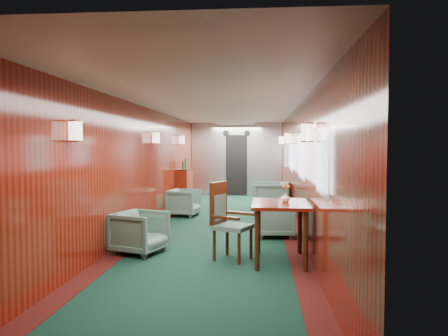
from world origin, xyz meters
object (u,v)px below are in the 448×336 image
object	(u,v)px
side_chair	(226,217)
armchair_right_far	(271,197)
armchair_left_far	(184,203)
armchair_left_near	(140,232)
credenza	(184,186)
armchair_right_near	(275,219)
dining_table	(280,212)

from	to	relation	value
side_chair	armchair_right_far	size ratio (longest dim) A/B	1.32
armchair_left_far	armchair_right_far	xyz separation A→B (m)	(2.03, 0.58, 0.07)
armchair_left_near	armchair_right_far	bearing A→B (deg)	-7.71
credenza	armchair_right_near	bearing A→B (deg)	-60.70
dining_table	armchair_right_near	size ratio (longest dim) A/B	1.64
armchair_left_far	credenza	bearing A→B (deg)	19.39
dining_table	armchair_right_far	world-z (taller)	dining_table
dining_table	side_chair	distance (m)	0.77
dining_table	armchair_left_near	xyz separation A→B (m)	(-2.09, 0.31, -0.38)
armchair_right_near	armchair_left_far	bearing A→B (deg)	-138.17
credenza	dining_table	bearing A→B (deg)	-68.02
side_chair	armchair_left_near	xyz separation A→B (m)	(-1.33, 0.22, -0.28)
armchair_right_far	side_chair	bearing A→B (deg)	-4.59
armchair_left_near	credenza	bearing A→B (deg)	21.91
armchair_left_far	dining_table	bearing A→B (deg)	-142.49
dining_table	side_chair	bearing A→B (deg)	174.00
side_chair	armchair_left_near	world-z (taller)	side_chair
dining_table	armchair_left_far	distance (m)	4.41
armchair_left_near	armchair_left_far	size ratio (longest dim) A/B	1.02
side_chair	credenza	xyz separation A→B (m)	(-1.64, 5.88, -0.09)
side_chair	credenza	distance (m)	6.10
dining_table	armchair_right_near	xyz separation A→B (m)	(-0.02, 1.71, -0.39)
armchair_left_near	armchair_right_far	xyz separation A→B (m)	(2.07, 4.16, 0.06)
armchair_left_far	armchair_right_far	world-z (taller)	armchair_right_far
dining_table	armchair_right_far	size ratio (longest dim) A/B	1.34
credenza	side_chair	bearing A→B (deg)	-74.36
dining_table	side_chair	xyz separation A→B (m)	(-0.76, 0.09, -0.10)
credenza	armchair_right_far	xyz separation A→B (m)	(2.38, -1.50, -0.13)
dining_table	credenza	size ratio (longest dim) A/B	0.88
credenza	armchair_left_near	size ratio (longest dim) A/B	1.82
dining_table	armchair_right_far	bearing A→B (deg)	90.98
armchair_right_near	credenza	bearing A→B (deg)	-151.95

